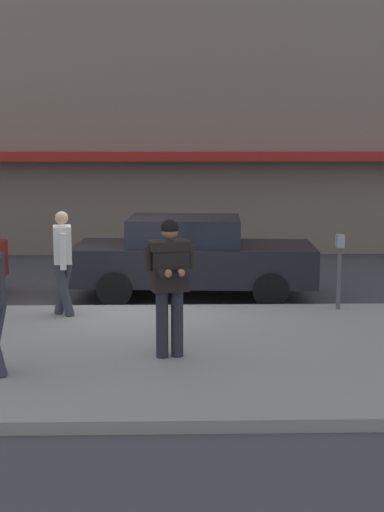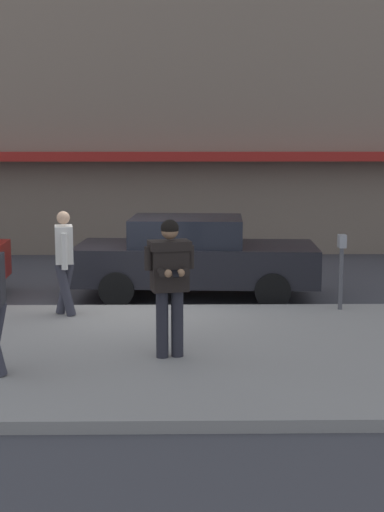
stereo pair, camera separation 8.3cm
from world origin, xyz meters
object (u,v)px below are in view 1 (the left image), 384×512
at_px(parking_meter, 339,261).
at_px(man_texting_on_phone, 170,273).
at_px(parked_sedan_mid, 192,257).
at_px(pedestrian_in_light_coat, 63,256).

bearing_deg(parking_meter, man_texting_on_phone, -136.27).
relative_size(parked_sedan_mid, pedestrian_in_light_coat, 2.71).
xyz_separation_m(parked_sedan_mid, pedestrian_in_light_coat, (-2.13, -1.97, 0.32)).
bearing_deg(parked_sedan_mid, parking_meter, -34.22).
distance_m(man_texting_on_phone, parking_meter, 3.92).
relative_size(man_texting_on_phone, parking_meter, 1.42).
bearing_deg(pedestrian_in_light_coat, parked_sedan_mid, 42.83).
bearing_deg(man_texting_on_phone, parked_sedan_mid, 84.85).
relative_size(pedestrian_in_light_coat, parking_meter, 1.34).
height_order(parked_sedan_mid, parking_meter, parked_sedan_mid).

